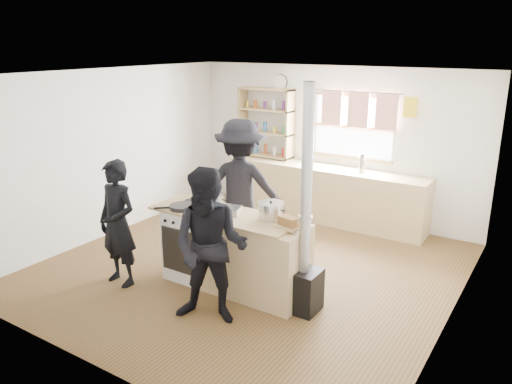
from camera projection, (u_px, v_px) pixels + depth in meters
ground at (250, 268)px, 6.59m from camera, size 5.00×5.00×0.01m
back_counter at (323, 194)px, 8.24m from camera, size 3.40×0.55×0.90m
shelving_unit at (266, 122)px, 8.65m from camera, size 1.00×0.28×1.20m
thermos at (362, 164)px, 7.74m from camera, size 0.10×0.10×0.28m
cooking_island at (234, 252)px, 5.94m from camera, size 1.97×0.64×0.93m
skillet_greens at (182, 207)px, 6.01m from camera, size 0.44×0.44×0.05m
roast_tray at (225, 210)px, 5.86m from camera, size 0.41×0.33×0.08m
stockpot_stove at (217, 200)px, 6.10m from camera, size 0.21×0.21×0.17m
stockpot_counter at (271, 211)px, 5.65m from camera, size 0.30×0.30×0.22m
bread_board at (288, 223)px, 5.41m from camera, size 0.32×0.26×0.12m
flue_heater at (304, 256)px, 5.37m from camera, size 0.35×0.35×2.50m
person_near_left at (118, 223)px, 5.97m from camera, size 0.59×0.41×1.55m
person_near_right at (210, 247)px, 5.13m from camera, size 0.98×0.87×1.68m
person_far at (241, 188)px, 6.82m from camera, size 1.40×1.12×1.89m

